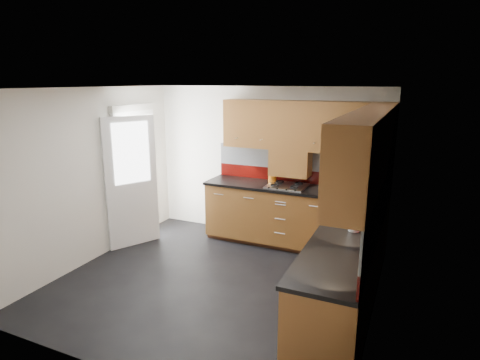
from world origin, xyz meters
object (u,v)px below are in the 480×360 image
at_px(gas_hob, 287,186).
at_px(toaster, 357,185).
at_px(utensil_pot, 272,176).
at_px(food_processor, 363,199).

xyz_separation_m(gas_hob, toaster, (0.99, 0.17, 0.08)).
bearing_deg(gas_hob, utensil_pot, 149.45).
bearing_deg(utensil_pot, gas_hob, -30.55).
xyz_separation_m(utensil_pot, toaster, (1.28, -0.00, -0.01)).
distance_m(gas_hob, toaster, 1.01).
distance_m(utensil_pot, toaster, 1.28).
relative_size(gas_hob, utensil_pot, 1.24).
bearing_deg(gas_hob, toaster, 9.45).
relative_size(toaster, food_processor, 0.94).
xyz_separation_m(gas_hob, utensil_pot, (-0.28, 0.17, 0.09)).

